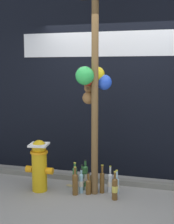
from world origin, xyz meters
TOP-DOWN VIEW (x-y plane):
  - ground_plane at (0.00, 0.00)m, footprint 14.00×14.00m
  - building_wall at (0.00, 1.33)m, footprint 10.00×0.21m
  - curb_strip at (0.00, 0.82)m, footprint 8.00×0.12m
  - memorial_post at (-0.20, 0.38)m, footprint 0.51×0.47m
  - fire_hydrant at (-0.97, 0.25)m, footprint 0.42×0.30m
  - bottle_0 at (-0.35, 0.33)m, footprint 0.06×0.06m
  - bottle_1 at (-0.06, 0.41)m, footprint 0.07×0.07m
  - bottle_2 at (0.04, 0.47)m, footprint 0.07×0.07m
  - bottle_3 at (-0.21, 0.44)m, footprint 0.08×0.08m
  - bottle_4 at (0.14, 0.44)m, footprint 0.07×0.07m
  - bottle_5 at (-0.41, 0.24)m, footprint 0.08×0.08m
  - bottle_6 at (-0.37, 0.44)m, footprint 0.07×0.07m
  - bottle_7 at (-0.50, 0.51)m, footprint 0.07×0.07m
  - bottle_8 at (-0.37, 0.62)m, footprint 0.08×0.08m
  - bottle_9 at (-0.24, 0.31)m, footprint 0.08×0.08m
  - bottle_10 at (0.16, 0.22)m, footprint 0.08×0.08m
  - litter_0 at (-0.60, 0.55)m, footprint 0.14×0.12m
  - litter_1 at (-0.33, 0.36)m, footprint 0.14×0.14m

SIDE VIEW (x-z plane):
  - ground_plane at x=0.00m, z-range 0.00..0.00m
  - litter_0 at x=-0.60m, z-range 0.00..0.01m
  - litter_1 at x=-0.33m, z-range 0.00..0.01m
  - curb_strip at x=0.00m, z-range 0.00..0.08m
  - bottle_9 at x=-0.24m, z-range -0.04..0.29m
  - bottle_4 at x=0.14m, z-range -0.04..0.31m
  - bottle_3 at x=-0.21m, z-range -0.04..0.33m
  - bottle_2 at x=0.04m, z-range -0.05..0.34m
  - bottle_0 at x=-0.35m, z-range -0.03..0.33m
  - bottle_6 at x=-0.37m, z-range -0.04..0.34m
  - bottle_10 at x=0.16m, z-range -0.04..0.36m
  - bottle_8 at x=-0.37m, z-range -0.04..0.37m
  - bottle_7 at x=-0.50m, z-range -0.02..0.36m
  - bottle_5 at x=-0.41m, z-range -0.04..0.38m
  - bottle_1 at x=-0.06m, z-range -0.04..0.38m
  - fire_hydrant at x=-0.97m, z-range 0.02..0.78m
  - memorial_post at x=-0.20m, z-range 0.22..3.28m
  - building_wall at x=0.00m, z-range 0.00..3.80m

